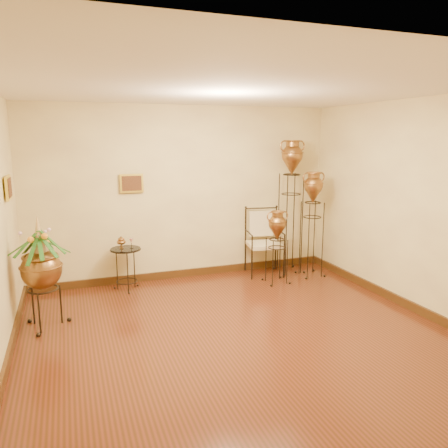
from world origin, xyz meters
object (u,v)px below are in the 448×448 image
object	(u,v)px
amphora_mid	(312,223)
planter_urn	(41,265)
side_table	(126,268)
armchair	(264,242)
amphora_tall	(291,205)

from	to	relation	value
amphora_mid	planter_urn	size ratio (longest dim) A/B	1.25
amphora_mid	side_table	xyz separation A→B (m)	(-3.02, 0.32, -0.55)
amphora_mid	armchair	distance (m)	0.85
side_table	planter_urn	bearing A→B (deg)	-137.85
amphora_mid	planter_urn	bearing A→B (deg)	-170.47
planter_urn	side_table	size ratio (longest dim) A/B	1.72
amphora_mid	side_table	world-z (taller)	amphora_mid
amphora_mid	armchair	size ratio (longest dim) A/B	1.57
amphora_tall	armchair	size ratio (longest dim) A/B	2.03
armchair	amphora_mid	bearing A→B (deg)	-13.92
planter_urn	amphora_tall	bearing A→B (deg)	14.57
amphora_tall	amphora_mid	bearing A→B (deg)	-53.95
amphora_mid	side_table	size ratio (longest dim) A/B	2.15
planter_urn	side_table	xyz separation A→B (m)	(1.12, 1.02, -0.45)
amphora_mid	armchair	xyz separation A→B (m)	(-0.71, 0.32, -0.33)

